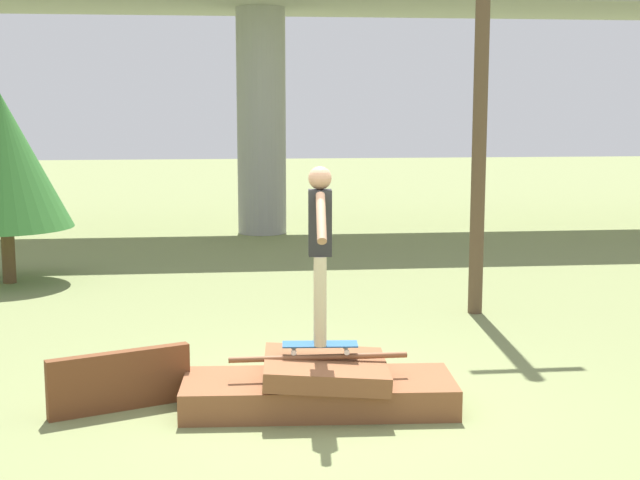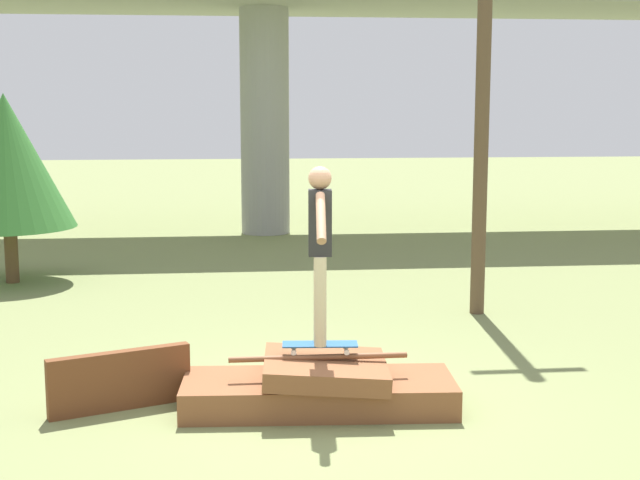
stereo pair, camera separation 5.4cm
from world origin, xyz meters
name	(u,v)px [view 2 (the right image)]	position (x,y,z in m)	size (l,w,h in m)	color
ground_plane	(318,408)	(0.00, 0.00, 0.00)	(80.00, 80.00, 0.00)	olive
scrap_pile	(320,387)	(0.02, 0.00, 0.21)	(2.67, 1.18, 0.54)	brown
scrap_plank_loose	(120,380)	(-1.91, 0.17, 0.29)	(1.33, 0.62, 0.58)	brown
skateboard	(320,345)	(0.02, 0.07, 0.61)	(0.74, 0.29, 0.09)	#23517F
skater	(320,241)	(0.02, 0.07, 1.63)	(0.24, 1.25, 1.72)	#C6B78E
highway_overpass	(264,12)	(0.00, 12.02, 4.93)	(44.00, 4.10, 5.64)	gray
utility_pole	(483,80)	(2.63, 3.74, 3.25)	(1.30, 0.20, 6.25)	brown
tree_behind_left	(7,161)	(-4.42, 6.66, 2.01)	(2.16, 2.16, 3.10)	brown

